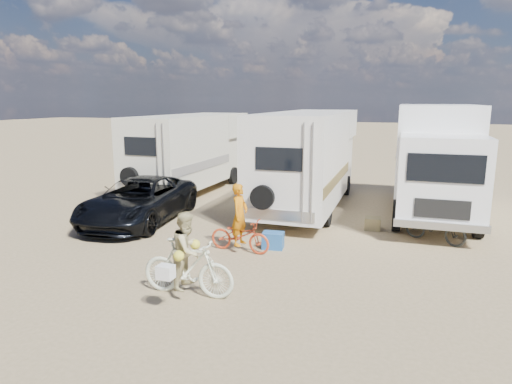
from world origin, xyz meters
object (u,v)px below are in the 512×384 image
(rv_main, at_px, (309,160))
(rider_man, at_px, (240,222))
(cooler, at_px, (273,240))
(dark_suv, at_px, (139,200))
(bike_man, at_px, (240,235))
(box_truck, at_px, (436,162))
(crate, at_px, (373,224))
(bike_parked, at_px, (435,227))
(rider_woman, at_px, (188,259))
(bike_woman, at_px, (188,268))
(rv_left, at_px, (190,154))

(rv_main, distance_m, rider_man, 5.47)
(cooler, bearing_deg, dark_suv, 159.78)
(bike_man, xyz_separation_m, rider_man, (0.00, 0.00, 0.35))
(box_truck, distance_m, crate, 3.14)
(dark_suv, height_order, rider_man, rider_man)
(dark_suv, distance_m, crate, 7.11)
(box_truck, distance_m, cooler, 6.33)
(rv_main, relative_size, box_truck, 1.22)
(bike_parked, bearing_deg, rider_man, 143.36)
(rider_man, bearing_deg, bike_parked, -57.80)
(rv_main, distance_m, rider_woman, 8.16)
(rv_main, bearing_deg, cooler, -88.83)
(rv_main, bearing_deg, dark_suv, -141.13)
(rider_man, bearing_deg, cooler, -50.23)
(bike_parked, bearing_deg, box_truck, 25.25)
(rv_main, distance_m, box_truck, 4.14)
(cooler, bearing_deg, rv_main, 85.37)
(dark_suv, bearing_deg, bike_parked, -0.80)
(rider_man, distance_m, cooler, 1.03)
(bike_man, height_order, bike_parked, bike_parked)
(rv_main, relative_size, rider_woman, 5.39)
(box_truck, height_order, crate, box_truck)
(bike_man, distance_m, cooler, 0.89)
(box_truck, distance_m, bike_parked, 3.10)
(bike_woman, height_order, crate, bike_woman)
(bike_woman, bearing_deg, rider_woman, -92.36)
(bike_woman, relative_size, rider_woman, 1.26)
(rider_man, xyz_separation_m, bike_parked, (4.59, 2.47, -0.34))
(bike_parked, xyz_separation_m, cooler, (-3.89, -1.96, -0.22))
(box_truck, distance_m, rider_woman, 9.24)
(bike_parked, relative_size, cooler, 3.10)
(rv_left, distance_m, bike_parked, 10.20)
(rv_left, distance_m, rider_woman, 10.30)
(box_truck, relative_size, bike_man, 4.16)
(bike_woman, bearing_deg, rv_left, 25.41)
(rider_woman, bearing_deg, bike_woman, 87.64)
(rv_left, distance_m, crate, 8.46)
(rv_main, bearing_deg, box_truck, -3.67)
(rv_left, bearing_deg, cooler, -46.88)
(bike_woman, xyz_separation_m, crate, (2.90, 5.84, -0.39))
(crate, bearing_deg, rv_main, 137.63)
(rider_woman, xyz_separation_m, crate, (2.90, 5.84, -0.56))
(dark_suv, xyz_separation_m, bike_man, (4.00, -1.55, -0.26))
(crate, bearing_deg, bike_woman, -116.39)
(bike_man, relative_size, cooler, 3.01)
(bike_woman, distance_m, rider_woman, 0.18)
(rv_left, xyz_separation_m, rider_man, (4.76, -6.37, -0.79))
(rv_main, relative_size, cooler, 15.20)
(rv_main, distance_m, crate, 3.67)
(rv_main, bearing_deg, bike_parked, -36.99)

